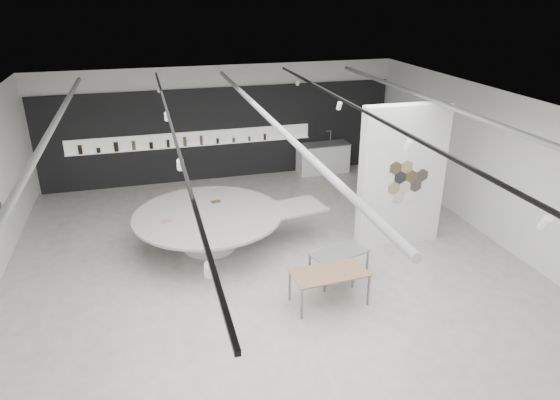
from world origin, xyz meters
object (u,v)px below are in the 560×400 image
object	(u,v)px
display_island	(212,225)
sample_table_stone	(339,254)
kitchen_counter	(323,158)
partition_column	(402,177)
sample_table_wood	(329,275)

from	to	relation	value
display_island	sample_table_stone	bearing A→B (deg)	-50.93
display_island	kitchen_counter	bearing A→B (deg)	34.94
partition_column	kitchen_counter	distance (m)	5.65
sample_table_stone	partition_column	bearing A→B (deg)	30.88
display_island	kitchen_counter	xyz separation A→B (m)	(4.60, 4.53, -0.09)
sample_table_wood	kitchen_counter	world-z (taller)	kitchen_counter
display_island	sample_table_stone	world-z (taller)	display_island
kitchen_counter	partition_column	bearing A→B (deg)	-91.78
partition_column	sample_table_wood	xyz separation A→B (m)	(-2.65, -2.10, -1.12)
display_island	sample_table_wood	xyz separation A→B (m)	(1.98, -3.08, 0.06)
display_island	sample_table_wood	distance (m)	3.66
sample_table_stone	kitchen_counter	xyz separation A→B (m)	(2.07, 6.76, -0.08)
partition_column	display_island	bearing A→B (deg)	168.04
partition_column	display_island	xyz separation A→B (m)	(-4.62, 0.98, -1.19)
display_island	kitchen_counter	size ratio (longest dim) A/B	2.75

